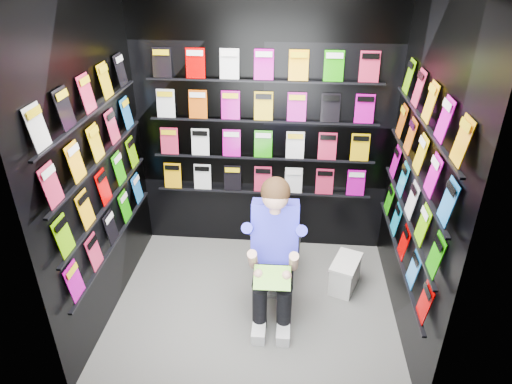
{
  "coord_description": "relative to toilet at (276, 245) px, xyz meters",
  "views": [
    {
      "loc": [
        0.28,
        -3.01,
        2.77
      ],
      "look_at": [
        0.0,
        0.15,
        1.05
      ],
      "focal_mm": 32.0,
      "sensor_mm": 36.0,
      "label": 1
    }
  ],
  "objects": [
    {
      "name": "floor",
      "position": [
        -0.17,
        -0.41,
        -0.37
      ],
      "size": [
        2.4,
        2.4,
        0.0
      ],
      "primitive_type": "plane",
      "color": "slate",
      "rests_on": "ground"
    },
    {
      "name": "wall_back",
      "position": [
        -0.17,
        0.59,
        0.93
      ],
      "size": [
        2.4,
        0.04,
        2.6
      ],
      "primitive_type": "cube",
      "color": "black",
      "rests_on": "floor"
    },
    {
      "name": "wall_front",
      "position": [
        -0.17,
        -1.41,
        0.93
      ],
      "size": [
        2.4,
        0.04,
        2.6
      ],
      "primitive_type": "cube",
      "color": "black",
      "rests_on": "floor"
    },
    {
      "name": "wall_left",
      "position": [
        -1.37,
        -0.41,
        0.93
      ],
      "size": [
        0.04,
        2.0,
        2.6
      ],
      "primitive_type": "cube",
      "color": "black",
      "rests_on": "floor"
    },
    {
      "name": "wall_right",
      "position": [
        1.03,
        -0.41,
        0.93
      ],
      "size": [
        0.04,
        2.0,
        2.6
      ],
      "primitive_type": "cube",
      "color": "black",
      "rests_on": "floor"
    },
    {
      "name": "comics_back",
      "position": [
        -0.17,
        0.56,
        0.94
      ],
      "size": [
        2.1,
        0.06,
        1.37
      ],
      "primitive_type": null,
      "color": "#C00000",
      "rests_on": "wall_back"
    },
    {
      "name": "comics_left",
      "position": [
        -1.34,
        -0.41,
        0.94
      ],
      "size": [
        0.06,
        1.7,
        1.37
      ],
      "primitive_type": null,
      "color": "#C00000",
      "rests_on": "wall_left"
    },
    {
      "name": "comics_right",
      "position": [
        1.0,
        -0.41,
        0.94
      ],
      "size": [
        0.06,
        1.7,
        1.37
      ],
      "primitive_type": null,
      "color": "#C00000",
      "rests_on": "wall_right"
    },
    {
      "name": "toilet",
      "position": [
        0.0,
        0.0,
        0.0
      ],
      "size": [
        0.43,
        0.76,
        0.73
      ],
      "primitive_type": "imported",
      "rotation": [
        0.0,
        0.0,
        3.16
      ],
      "color": "white",
      "rests_on": "floor"
    },
    {
      "name": "longbox",
      "position": [
        0.63,
        -0.09,
        -0.23
      ],
      "size": [
        0.31,
        0.4,
        0.27
      ],
      "primitive_type": "cube",
      "rotation": [
        0.0,
        0.0,
        -0.36
      ],
      "color": "white",
      "rests_on": "floor"
    },
    {
      "name": "longbox_lid",
      "position": [
        0.63,
        -0.09,
        -0.09
      ],
      "size": [
        0.33,
        0.43,
        0.03
      ],
      "primitive_type": "cube",
      "rotation": [
        0.0,
        0.0,
        -0.36
      ],
      "color": "white",
      "rests_on": "longbox"
    },
    {
      "name": "reader",
      "position": [
        0.0,
        -0.38,
        0.39
      ],
      "size": [
        0.52,
        0.75,
        1.36
      ],
      "primitive_type": null,
      "rotation": [
        0.0,
        0.0,
        0.02
      ],
      "color": "#2C29CE",
      "rests_on": "toilet"
    },
    {
      "name": "held_comic",
      "position": [
        0.0,
        -0.73,
        0.21
      ],
      "size": [
        0.28,
        0.17,
        0.12
      ],
      "primitive_type": "cube",
      "rotation": [
        -0.96,
        0.0,
        0.02
      ],
      "color": "#33B366",
      "rests_on": "reader"
    }
  ]
}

